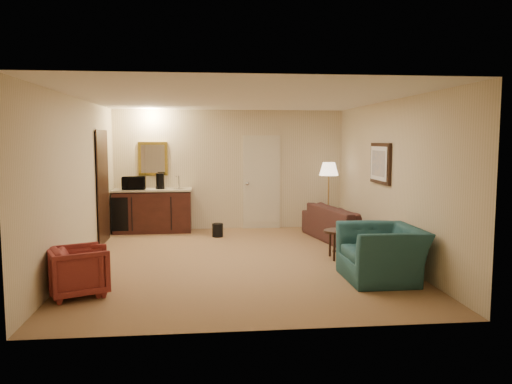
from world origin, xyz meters
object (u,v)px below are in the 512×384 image
Objects in this scene: teal_armchair at (382,244)px; microwave at (134,182)px; coffee_table at (348,244)px; coffee_maker at (160,181)px; sofa at (346,218)px; floor_lamp at (328,198)px; rose_chair_far at (78,269)px; rose_chair_near at (80,269)px; waste_bin at (218,230)px; wetbar_cabinet at (153,211)px.

microwave reaches higher than teal_armchair.
coffee_maker is (-3.29, 2.76, 0.84)m from coffee_table.
teal_armchair is 5.30m from coffee_maker.
sofa is 1.55× the size of floor_lamp.
rose_chair_far is (-4.05, -0.30, -0.16)m from teal_armchair.
rose_chair_near is 1.37× the size of microwave.
teal_armchair is 4.25× the size of waste_bin.
sofa is at bearing 174.02° from teal_armchair.
waste_bin is at bearing -23.33° from microwave.
coffee_maker is (0.66, 4.33, 0.74)m from rose_chair_far.
teal_armchair is at bearing -56.66° from waste_bin.
coffee_maker reaches higher than waste_bin.
rose_chair_far reaches higher than coffee_table.
coffee_table is (-0.35, -1.33, -0.21)m from sofa.
coffee_table is 0.56× the size of floor_lamp.
coffee_maker reaches higher than rose_chair_near.
floor_lamp is at bearing -9.71° from microwave.
floor_lamp reaches higher than wetbar_cabinet.
microwave is at bearing -25.82° from rose_chair_far.
teal_armchair is 5.60m from microwave.
coffee_maker is (-3.51, 0.51, 0.34)m from floor_lamp.
waste_bin is 1.67m from coffee_maker.
coffee_table is at bearing 154.51° from sofa.
floor_lamp is 4.54× the size of coffee_maker.
floor_lamp is (0.13, 3.53, 0.24)m from teal_armchair.
sofa is 2.62m from teal_armchair.
waste_bin is at bearing -26.74° from wetbar_cabinet.
microwave reaches higher than rose_chair_near.
rose_chair_near is at bearing -87.27° from teal_armchair.
wetbar_cabinet is 4.42m from coffee_table.
floor_lamp is at bearing 177.47° from teal_armchair.
rose_chair_near is 0.07m from rose_chair_far.
teal_armchair reaches higher than waste_bin.
teal_armchair is 1.69× the size of rose_chair_far.
sofa is 8.52× the size of waste_bin.
sofa is 2.78× the size of coffee_table.
waste_bin is (1.84, 3.57, -0.19)m from rose_chair_near.
sofa reaches higher than rose_chair_near.
coffee_table is (3.45, -2.75, -0.22)m from wetbar_cabinet.
wetbar_cabinet is 1.42× the size of teal_armchair.
rose_chair_near is 2.40× the size of waste_bin.
waste_bin is at bearing 135.42° from coffee_table.
floor_lamp reaches higher than rose_chair_far.
sofa reaches higher than coffee_table.
floor_lamp is (3.68, -0.49, 0.29)m from wetbar_cabinet.
wetbar_cabinet is 2.51× the size of rose_chair_near.
sofa is 7.04× the size of coffee_maker.
coffee_table is at bearing -95.71° from floor_lamp.
teal_armchair is 3.51× the size of coffee_maker.
coffee_maker is (0.54, 0.08, 0.00)m from microwave.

